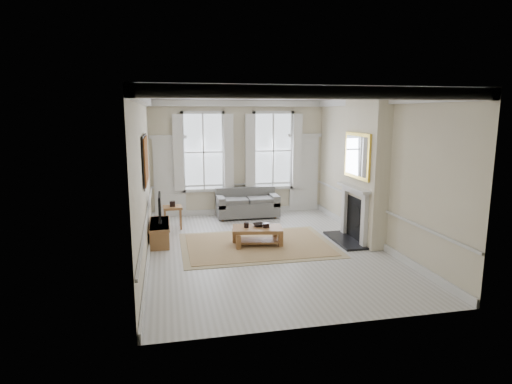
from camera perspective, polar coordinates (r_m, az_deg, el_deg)
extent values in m
plane|color=#B7B5AD|center=(9.74, 1.33, -7.63)|extent=(7.20, 7.20, 0.00)
plane|color=white|center=(9.26, 1.42, 12.79)|extent=(7.20, 7.20, 0.00)
plane|color=beige|center=(12.85, -2.35, 4.57)|extent=(5.20, 0.00, 5.20)
plane|color=beige|center=(9.11, -14.76, 1.75)|extent=(0.00, 7.20, 7.20)
plane|color=beige|center=(10.26, 15.66, 2.66)|extent=(0.00, 7.20, 7.20)
cube|color=silver|center=(12.70, -11.46, 1.79)|extent=(0.90, 0.08, 2.30)
cube|color=silver|center=(13.37, 6.40, 2.37)|extent=(0.90, 0.08, 2.30)
cube|color=#A0651B|center=(9.36, -14.53, 4.15)|extent=(0.05, 1.66, 1.06)
cube|color=beige|center=(10.36, 14.29, 2.80)|extent=(0.35, 1.70, 3.38)
cube|color=black|center=(10.53, 11.79, -6.31)|extent=(0.55, 1.50, 0.05)
cube|color=silver|center=(9.99, 14.23, -4.06)|extent=(0.10, 0.18, 1.15)
cube|color=silver|center=(10.95, 11.70, -2.67)|extent=(0.10, 0.18, 1.15)
cube|color=silver|center=(10.30, 12.82, 0.57)|extent=(0.20, 1.45, 0.06)
cube|color=black|center=(10.49, 13.12, -3.45)|extent=(0.02, 0.92, 1.00)
cube|color=gold|center=(10.22, 13.30, 4.72)|extent=(0.06, 1.26, 1.06)
cube|color=#575755|center=(12.58, -1.16, -2.19)|extent=(1.79, 0.87, 0.41)
cube|color=#575755|center=(12.83, -1.45, -0.29)|extent=(1.79, 0.20, 0.44)
cube|color=#575755|center=(12.41, -4.77, -1.26)|extent=(0.20, 0.87, 0.30)
cube|color=#575755|center=(12.70, 2.35, -0.96)|extent=(0.20, 0.87, 0.30)
cylinder|color=brown|center=(12.21, -4.45, -3.69)|extent=(0.06, 0.06, 0.08)
cylinder|color=brown|center=(13.09, 1.91, -2.69)|extent=(0.06, 0.06, 0.08)
cube|color=brown|center=(11.53, -11.08, -2.04)|extent=(0.52, 0.52, 0.06)
cube|color=brown|center=(11.41, -11.97, -3.74)|extent=(0.05, 0.05, 0.53)
cube|color=brown|center=(11.41, -10.04, -3.66)|extent=(0.05, 0.05, 0.53)
cube|color=brown|center=(11.78, -11.98, -3.28)|extent=(0.05, 0.05, 0.53)
cube|color=brown|center=(11.79, -10.10, -3.21)|extent=(0.05, 0.05, 0.53)
cube|color=tan|center=(10.01, 0.18, -7.04)|extent=(3.50, 2.60, 0.02)
cube|color=brown|center=(9.90, 0.18, -4.97)|extent=(1.24, 0.85, 0.08)
cube|color=brown|center=(9.66, -2.27, -6.71)|extent=(0.10, 0.10, 0.35)
cube|color=brown|center=(9.85, 3.16, -6.37)|extent=(0.10, 0.10, 0.35)
cube|color=brown|center=(10.10, -2.72, -5.94)|extent=(0.10, 0.10, 0.35)
cube|color=brown|center=(10.29, 2.48, -5.63)|extent=(0.10, 0.10, 0.35)
cylinder|color=black|center=(9.88, -1.30, -4.43)|extent=(0.12, 0.12, 0.12)
cylinder|color=black|center=(9.88, 1.38, -4.46)|extent=(0.15, 0.15, 0.11)
imported|color=black|center=(9.99, 0.34, -4.40)|extent=(0.31, 0.31, 0.07)
cube|color=brown|center=(10.42, -12.70, -5.30)|extent=(0.43, 1.33, 0.48)
cube|color=black|center=(10.36, -12.64, -3.95)|extent=(0.08, 0.30, 0.03)
cube|color=black|center=(10.27, -12.73, -1.84)|extent=(0.05, 0.90, 0.55)
cube|color=black|center=(10.27, -12.56, -1.84)|extent=(0.01, 0.83, 0.49)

